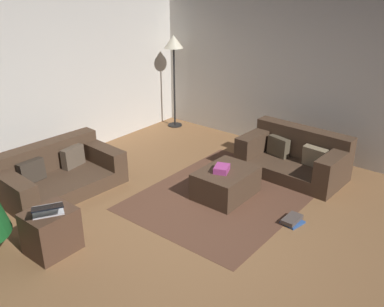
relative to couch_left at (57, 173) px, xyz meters
The scene contains 13 objects.
ground_plane 2.29m from the couch_left, 81.39° to the right, with size 6.40×6.40×0.00m, color brown.
rear_partition 1.43m from the couch_left, 69.14° to the left, with size 6.40×0.12×2.60m, color beige.
corner_partition 4.28m from the couch_left, 32.85° to the right, with size 0.12×6.40×2.60m, color beige.
couch_left is the anchor object (origin of this frame).
couch_right 3.54m from the couch_left, 43.08° to the right, with size 0.92×1.58×0.69m.
ottoman 2.40m from the couch_left, 56.27° to the right, with size 0.84×0.63×0.39m, color #473323.
gift_box 2.35m from the couch_left, 57.43° to the right, with size 0.23×0.18×0.09m, color #B23F8C.
tv_remote 2.35m from the couch_left, 53.61° to the right, with size 0.05×0.16×0.02m, color black.
side_table 1.53m from the couch_left, 126.93° to the right, with size 0.52×0.44×0.50m, color #4C3323.
laptop 1.62m from the couch_left, 126.65° to the right, with size 0.49×0.52×0.19m.
book_stack 3.31m from the couch_left, 67.29° to the right, with size 0.30×0.26×0.07m.
corner_lamp 3.36m from the couch_left, ahead, with size 0.36×0.36×1.79m.
area_rug 2.42m from the couch_left, 56.27° to the right, with size 2.60×2.00×0.01m, color brown.
Camera 1 is at (-3.34, -2.64, 2.89)m, focal length 39.58 mm.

